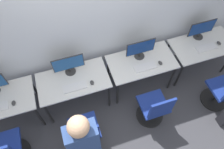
{
  "coord_description": "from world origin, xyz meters",
  "views": [
    {
      "loc": [
        -0.58,
        -1.64,
        3.68
      ],
      "look_at": [
        0.0,
        0.13,
        0.88
      ],
      "focal_mm": 35.0,
      "sensor_mm": 36.0,
      "label": 1
    }
  ],
  "objects_px": {
    "person_left": "(85,146)",
    "monitor_far_right": "(202,29)",
    "mouse_far_left": "(14,103)",
    "office_chair_right": "(154,109)",
    "office_chair_left": "(85,133)",
    "office_chair_far_right": "(223,92)",
    "monitor_left": "(69,64)",
    "keyboard_far_right": "(206,48)",
    "mouse_right": "(160,63)",
    "mouse_far_right": "(219,43)",
    "keyboard_right": "(145,67)",
    "monitor_right": "(141,49)",
    "keyboard_left": "(75,87)",
    "mouse_left": "(92,83)"
  },
  "relations": [
    {
      "from": "mouse_left",
      "to": "mouse_right",
      "type": "xyz_separation_m",
      "value": [
        1.19,
        0.01,
        0.0
      ]
    },
    {
      "from": "keyboard_left",
      "to": "keyboard_far_right",
      "type": "bearing_deg",
      "value": 1.29
    },
    {
      "from": "monitor_far_right",
      "to": "mouse_far_right",
      "type": "height_order",
      "value": "monitor_far_right"
    },
    {
      "from": "mouse_far_right",
      "to": "person_left",
      "type": "bearing_deg",
      "value": -158.5
    },
    {
      "from": "person_left",
      "to": "monitor_left",
      "type": "bearing_deg",
      "value": 87.16
    },
    {
      "from": "mouse_left",
      "to": "mouse_right",
      "type": "distance_m",
      "value": 1.19
    },
    {
      "from": "mouse_left",
      "to": "office_chair_left",
      "type": "distance_m",
      "value": 0.78
    },
    {
      "from": "keyboard_left",
      "to": "monitor_right",
      "type": "bearing_deg",
      "value": 12.16
    },
    {
      "from": "mouse_far_right",
      "to": "office_chair_far_right",
      "type": "xyz_separation_m",
      "value": [
        -0.25,
        -0.76,
        -0.37
      ]
    },
    {
      "from": "mouse_far_right",
      "to": "keyboard_right",
      "type": "bearing_deg",
      "value": -177.38
    },
    {
      "from": "monitor_left",
      "to": "monitor_far_right",
      "type": "height_order",
      "value": "same"
    },
    {
      "from": "office_chair_left",
      "to": "office_chair_far_right",
      "type": "relative_size",
      "value": 1.0
    },
    {
      "from": "person_left",
      "to": "mouse_right",
      "type": "bearing_deg",
      "value": 33.09
    },
    {
      "from": "monitor_left",
      "to": "monitor_far_right",
      "type": "xyz_separation_m",
      "value": [
        2.39,
        0.02,
        0.0
      ]
    },
    {
      "from": "mouse_far_right",
      "to": "monitor_left",
      "type": "bearing_deg",
      "value": 174.83
    },
    {
      "from": "office_chair_right",
      "to": "mouse_far_right",
      "type": "distance_m",
      "value": 1.69
    },
    {
      "from": "monitor_left",
      "to": "mouse_far_right",
      "type": "relative_size",
      "value": 5.53
    },
    {
      "from": "monitor_far_right",
      "to": "keyboard_far_right",
      "type": "distance_m",
      "value": 0.34
    },
    {
      "from": "office_chair_left",
      "to": "monitor_right",
      "type": "xyz_separation_m",
      "value": [
        1.22,
        0.89,
        0.55
      ]
    },
    {
      "from": "office_chair_left",
      "to": "mouse_right",
      "type": "bearing_deg",
      "value": 22.9
    },
    {
      "from": "keyboard_right",
      "to": "person_left",
      "type": "bearing_deg",
      "value": -141.42
    },
    {
      "from": "person_left",
      "to": "monitor_far_right",
      "type": "bearing_deg",
      "value": 28.56
    },
    {
      "from": "office_chair_left",
      "to": "office_chair_far_right",
      "type": "distance_m",
      "value": 2.44
    },
    {
      "from": "person_left",
      "to": "office_chair_far_right",
      "type": "bearing_deg",
      "value": 7.06
    },
    {
      "from": "monitor_left",
      "to": "person_left",
      "type": "height_order",
      "value": "person_left"
    },
    {
      "from": "mouse_right",
      "to": "monitor_far_right",
      "type": "bearing_deg",
      "value": 20.07
    },
    {
      "from": "mouse_far_left",
      "to": "mouse_far_right",
      "type": "relative_size",
      "value": 1.0
    },
    {
      "from": "monitor_right",
      "to": "office_chair_right",
      "type": "relative_size",
      "value": 0.55
    },
    {
      "from": "keyboard_left",
      "to": "monitor_far_right",
      "type": "bearing_deg",
      "value": 8.04
    },
    {
      "from": "keyboard_right",
      "to": "office_chair_right",
      "type": "height_order",
      "value": "office_chair_right"
    },
    {
      "from": "monitor_right",
      "to": "keyboard_left",
      "type": "bearing_deg",
      "value": -167.84
    },
    {
      "from": "office_chair_right",
      "to": "keyboard_far_right",
      "type": "height_order",
      "value": "office_chair_right"
    },
    {
      "from": "office_chair_far_right",
      "to": "person_left",
      "type": "bearing_deg",
      "value": -172.94
    },
    {
      "from": "keyboard_right",
      "to": "office_chair_far_right",
      "type": "relative_size",
      "value": 0.41
    },
    {
      "from": "mouse_right",
      "to": "mouse_far_right",
      "type": "distance_m",
      "value": 1.19
    },
    {
      "from": "mouse_far_left",
      "to": "mouse_left",
      "type": "height_order",
      "value": "same"
    },
    {
      "from": "keyboard_right",
      "to": "mouse_far_right",
      "type": "height_order",
      "value": "mouse_far_right"
    },
    {
      "from": "mouse_right",
      "to": "monitor_far_right",
      "type": "xyz_separation_m",
      "value": [
        0.92,
        0.34,
        0.18
      ]
    },
    {
      "from": "office_chair_far_right",
      "to": "mouse_right",
      "type": "bearing_deg",
      "value": 143.61
    },
    {
      "from": "mouse_far_right",
      "to": "office_chair_far_right",
      "type": "height_order",
      "value": "office_chair_far_right"
    },
    {
      "from": "mouse_far_left",
      "to": "monitor_right",
      "type": "distance_m",
      "value": 2.14
    },
    {
      "from": "mouse_far_left",
      "to": "office_chair_right",
      "type": "relative_size",
      "value": 0.1
    },
    {
      "from": "office_chair_right",
      "to": "office_chair_far_right",
      "type": "height_order",
      "value": "same"
    },
    {
      "from": "mouse_far_left",
      "to": "keyboard_left",
      "type": "bearing_deg",
      "value": -0.7
    },
    {
      "from": "mouse_left",
      "to": "office_chair_far_right",
      "type": "bearing_deg",
      "value": -17.67
    },
    {
      "from": "monitor_left",
      "to": "office_chair_left",
      "type": "bearing_deg",
      "value": -91.76
    },
    {
      "from": "office_chair_right",
      "to": "keyboard_right",
      "type": "bearing_deg",
      "value": 85.21
    },
    {
      "from": "monitor_right",
      "to": "keyboard_far_right",
      "type": "distance_m",
      "value": 1.22
    },
    {
      "from": "office_chair_left",
      "to": "office_chair_far_right",
      "type": "xyz_separation_m",
      "value": [
        2.43,
        -0.06,
        0.0
      ]
    },
    {
      "from": "mouse_right",
      "to": "monitor_far_right",
      "type": "relative_size",
      "value": 0.18
    }
  ]
}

